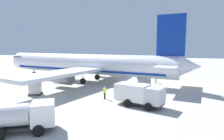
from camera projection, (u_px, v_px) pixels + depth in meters
The scene contains 9 objects.
airliner_foreground at pixel (86, 64), 38.21m from camera, with size 34.50×41.56×11.90m.
service_truck_fuel at pixel (18, 116), 15.68m from camera, with size 4.72×6.11×2.40m.
service_truck_baggage at pixel (139, 94), 22.76m from camera, with size 3.78×6.03×2.52m.
cargo_container_near at pixel (144, 81), 33.37m from camera, with size 2.49×2.49×2.13m.
cargo_container_mid at pixel (35, 88), 27.94m from camera, with size 2.18×2.18×2.00m.
crew_marshaller at pixel (138, 74), 41.67m from camera, with size 0.63×0.24×1.74m.
crew_loader_left at pixel (105, 92), 25.67m from camera, with size 0.47×0.49×1.70m.
crew_loader_right at pixel (156, 78), 36.76m from camera, with size 0.63×0.29×1.73m.
apron_guide_line at pixel (108, 82), 37.77m from camera, with size 0.30×60.00×0.01m, color yellow.
Camera 1 is at (-0.50, 2.35, 6.99)m, focal length 31.34 mm.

